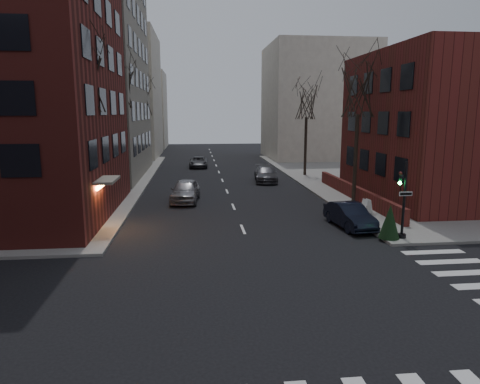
% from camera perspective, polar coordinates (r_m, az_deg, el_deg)
% --- Properties ---
extents(ground, '(160.00, 160.00, 0.00)m').
position_cam_1_polar(ground, '(13.49, 6.44, -18.69)').
color(ground, black).
rests_on(ground, ground).
extents(building_left_tan, '(18.00, 18.00, 28.00)m').
position_cam_1_polar(building_left_tan, '(48.26, -24.62, 18.50)').
color(building_left_tan, gray).
rests_on(building_left_tan, ground).
extents(building_right_brick, '(12.00, 14.00, 11.00)m').
position_cam_1_polar(building_right_brick, '(36.01, 26.34, 7.77)').
color(building_right_brick, maroon).
rests_on(building_right_brick, ground).
extents(low_wall_right, '(0.35, 16.00, 1.00)m').
position_cam_1_polar(low_wall_right, '(33.27, 15.11, -0.07)').
color(low_wall_right, maroon).
rests_on(low_wall_right, sidewalk_far_right).
extents(building_distant_la, '(14.00, 16.00, 18.00)m').
position_cam_1_polar(building_distant_la, '(67.65, -16.96, 12.17)').
color(building_distant_la, beige).
rests_on(building_distant_la, ground).
extents(building_distant_ra, '(14.00, 14.00, 16.00)m').
position_cam_1_polar(building_distant_ra, '(63.98, 10.17, 11.68)').
color(building_distant_ra, beige).
rests_on(building_distant_ra, ground).
extents(building_distant_lb, '(10.00, 12.00, 14.00)m').
position_cam_1_polar(building_distant_lb, '(84.11, -13.36, 10.57)').
color(building_distant_lb, beige).
rests_on(building_distant_lb, ground).
extents(traffic_signal, '(0.76, 0.44, 4.00)m').
position_cam_1_polar(traffic_signal, '(23.52, 20.87, -1.59)').
color(traffic_signal, black).
rests_on(traffic_signal, sidewalk_far_right).
extents(tree_left_a, '(4.18, 4.18, 10.26)m').
position_cam_1_polar(tree_left_a, '(26.27, -20.19, 14.07)').
color(tree_left_a, '#2D231C').
rests_on(tree_left_a, sidewalk_far_left).
extents(tree_left_b, '(4.40, 4.40, 10.80)m').
position_cam_1_polar(tree_left_b, '(38.05, -15.80, 13.70)').
color(tree_left_b, '#2D231C').
rests_on(tree_left_b, sidewalk_far_left).
extents(tree_left_c, '(3.96, 3.96, 9.72)m').
position_cam_1_polar(tree_left_c, '(51.86, -13.15, 11.90)').
color(tree_left_c, '#2D231C').
rests_on(tree_left_c, sidewalk_far_left).
extents(tree_right_a, '(3.96, 3.96, 9.72)m').
position_cam_1_polar(tree_right_a, '(31.66, 15.56, 12.81)').
color(tree_right_a, '#2D231C').
rests_on(tree_right_a, sidewalk_far_right).
extents(tree_right_b, '(3.74, 3.74, 9.18)m').
position_cam_1_polar(tree_right_b, '(44.97, 8.89, 11.73)').
color(tree_right_b, '#2D231C').
rests_on(tree_right_b, sidewalk_far_right).
extents(streetlamp_near, '(0.36, 0.36, 6.28)m').
position_cam_1_polar(streetlamp_near, '(34.01, -15.52, 6.24)').
color(streetlamp_near, black).
rests_on(streetlamp_near, sidewalk_far_left).
extents(streetlamp_far, '(0.36, 0.36, 6.28)m').
position_cam_1_polar(streetlamp_far, '(53.81, -12.08, 7.84)').
color(streetlamp_far, black).
rests_on(streetlamp_far, sidewalk_far_left).
extents(parked_sedan, '(1.95, 4.44, 1.42)m').
position_cam_1_polar(parked_sedan, '(25.56, 14.41, -3.05)').
color(parked_sedan, black).
rests_on(parked_sedan, ground).
extents(car_lane_silver, '(2.41, 5.02, 1.65)m').
position_cam_1_polar(car_lane_silver, '(32.22, -7.30, 0.19)').
color(car_lane_silver, gray).
rests_on(car_lane_silver, ground).
extents(car_lane_gray, '(2.56, 5.26, 1.48)m').
position_cam_1_polar(car_lane_gray, '(41.28, 3.44, 2.41)').
color(car_lane_gray, '#414045').
rests_on(car_lane_gray, ground).
extents(car_lane_far, '(2.28, 4.72, 1.29)m').
position_cam_1_polar(car_lane_far, '(52.27, -5.55, 4.00)').
color(car_lane_far, '#3D3E42').
rests_on(car_lane_far, ground).
extents(sandwich_board, '(0.51, 0.65, 0.95)m').
position_cam_1_polar(sandwich_board, '(28.80, 16.52, -1.81)').
color(sandwich_board, white).
rests_on(sandwich_board, sidewalk_far_right).
extents(evergreen_shrub, '(1.24, 1.24, 1.77)m').
position_cam_1_polar(evergreen_shrub, '(23.43, 19.33, -3.72)').
color(evergreen_shrub, black).
rests_on(evergreen_shrub, sidewalk_far_right).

